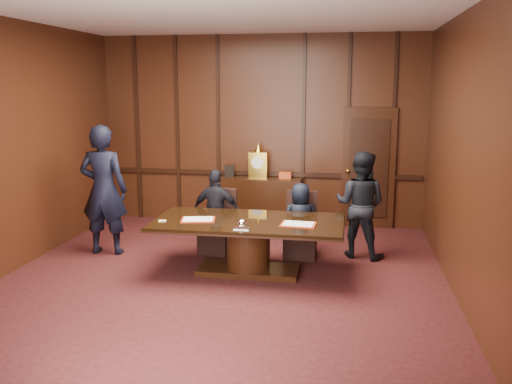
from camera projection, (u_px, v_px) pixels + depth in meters
room at (223, 155)px, 6.83m from camera, size 7.00×7.04×3.50m
sideboard at (258, 200)px, 10.10m from camera, size 1.60×0.45×1.54m
conference_table at (248, 238)px, 7.50m from camera, size 2.62×1.32×0.76m
folder_left at (198, 219)px, 7.47m from camera, size 0.52×0.42×0.02m
folder_right at (298, 224)px, 7.21m from camera, size 0.48×0.36×0.02m
inkstand at (242, 225)px, 7.01m from camera, size 0.20×0.14×0.12m
notepad at (162, 221)px, 7.40m from camera, size 0.11×0.09×0.01m
chair_left at (218, 234)px, 8.50m from camera, size 0.57×0.57×0.99m
chair_right at (301, 238)px, 8.29m from camera, size 0.48×0.48×0.99m
signatory_left at (216, 212)px, 8.36m from camera, size 0.80×0.38×1.32m
signatory_right at (300, 221)px, 8.16m from camera, size 0.65×0.52×1.16m
witness_left at (104, 190)px, 8.31m from camera, size 0.76×0.51×2.01m
witness_right at (360, 205)px, 8.19m from camera, size 0.94×0.83×1.62m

